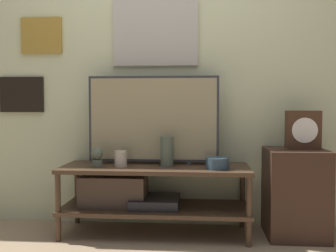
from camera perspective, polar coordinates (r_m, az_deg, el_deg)
ground_plane at (r=2.80m, az=-2.56°, el=-17.18°), size 12.00×12.00×0.00m
wall_back at (r=3.23m, az=-1.26°, el=10.02°), size 6.40×0.08×2.70m
media_console at (r=3.00m, az=-4.08°, el=-9.36°), size 1.40×0.49×0.51m
television at (r=3.03m, az=-2.14°, el=1.02°), size 1.00×0.05×0.68m
vase_tall_ceramic at (r=2.92m, az=-0.16°, el=-3.69°), size 0.10×0.10×0.23m
vase_wide_bowl at (r=2.84m, az=7.18°, el=-5.38°), size 0.17×0.17×0.08m
candle_jar at (r=2.94m, az=-6.87°, el=-4.74°), size 0.09×0.09×0.12m
decorative_bust at (r=2.94m, az=-10.27°, el=-4.38°), size 0.09×0.09×0.15m
side_table at (r=3.08m, az=17.98°, el=-9.21°), size 0.43×0.43×0.65m
mantel_clock at (r=3.05m, az=19.00°, el=-0.53°), size 0.24×0.11×0.28m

